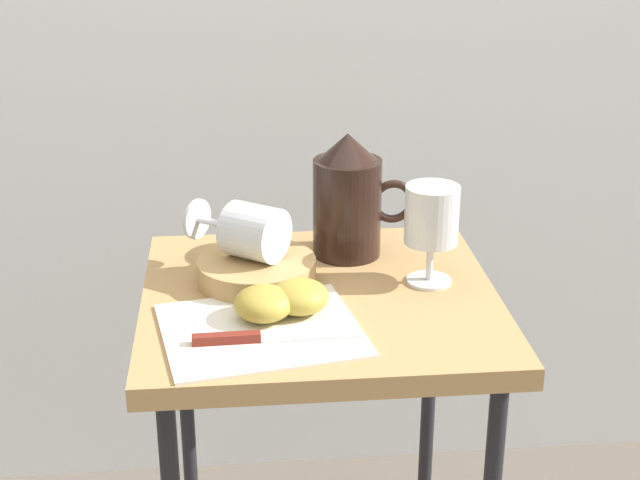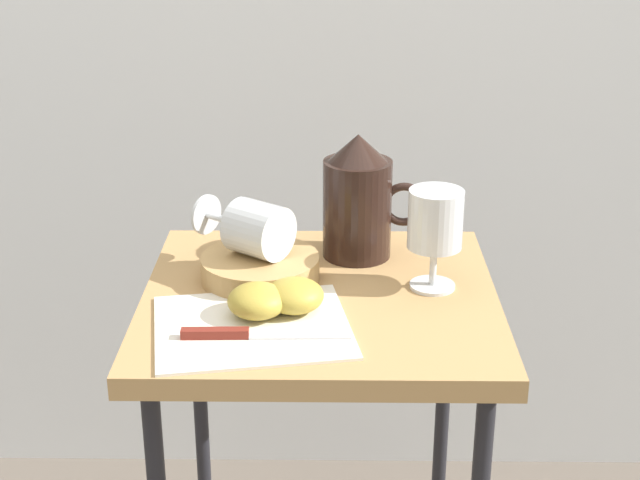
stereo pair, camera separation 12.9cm
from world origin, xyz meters
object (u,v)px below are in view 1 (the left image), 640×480
(apple_half_left, at_px, (264,304))
(wine_glass_tipped_near, at_px, (252,231))
(basket_tray, at_px, (257,271))
(apple_half_right, at_px, (299,297))
(knife, at_px, (252,338))
(wine_glass_upright, at_px, (432,220))
(table, at_px, (320,347))
(pitcher, at_px, (348,206))

(apple_half_left, bearing_deg, wine_glass_tipped_near, 94.35)
(basket_tray, relative_size, apple_half_right, 2.16)
(apple_half_left, bearing_deg, knife, -105.59)
(basket_tray, distance_m, wine_glass_upright, 0.26)
(wine_glass_upright, xyz_separation_m, apple_half_right, (-0.19, -0.08, -0.07))
(wine_glass_tipped_near, relative_size, apple_half_right, 1.97)
(apple_half_left, distance_m, apple_half_right, 0.05)
(wine_glass_tipped_near, height_order, apple_half_left, wine_glass_tipped_near)
(wine_glass_tipped_near, relative_size, knife, 0.72)
(apple_half_right, distance_m, knife, 0.10)
(basket_tray, height_order, apple_half_right, apple_half_right)
(basket_tray, distance_m, apple_half_right, 0.12)
(table, height_order, basket_tray, basket_tray)
(wine_glass_tipped_near, xyz_separation_m, apple_half_left, (0.01, -0.13, -0.05))
(basket_tray, height_order, apple_half_left, apple_half_left)
(pitcher, relative_size, apple_half_left, 2.42)
(table, relative_size, apple_half_left, 9.28)
(basket_tray, distance_m, wine_glass_tipped_near, 0.06)
(table, relative_size, wine_glass_tipped_near, 4.71)
(wine_glass_upright, bearing_deg, pitcher, 131.73)
(wine_glass_upright, xyz_separation_m, wine_glass_tipped_near, (-0.25, 0.03, -0.02))
(basket_tray, distance_m, knife, 0.19)
(wine_glass_upright, relative_size, knife, 0.68)
(table, distance_m, wine_glass_tipped_near, 0.19)
(basket_tray, bearing_deg, table, -28.57)
(table, bearing_deg, wine_glass_upright, 7.89)
(knife, bearing_deg, apple_half_right, 50.08)
(wine_glass_upright, height_order, apple_half_right, wine_glass_upright)
(pitcher, relative_size, knife, 0.89)
(pitcher, height_order, apple_half_left, pitcher)
(table, height_order, apple_half_right, apple_half_right)
(apple_half_right, bearing_deg, basket_tray, 116.14)
(table, xyz_separation_m, basket_tray, (-0.09, 0.05, 0.10))
(wine_glass_upright, bearing_deg, basket_tray, 174.15)
(pitcher, xyz_separation_m, knife, (-0.15, -0.27, -0.07))
(apple_half_left, height_order, apple_half_right, same)
(wine_glass_upright, bearing_deg, apple_half_left, -157.49)
(wine_glass_upright, height_order, knife, wine_glass_upright)
(table, xyz_separation_m, wine_glass_tipped_near, (-0.09, 0.05, 0.16))
(basket_tray, relative_size, pitcher, 0.89)
(pitcher, height_order, wine_glass_tipped_near, pitcher)
(wine_glass_upright, height_order, apple_half_left, wine_glass_upright)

